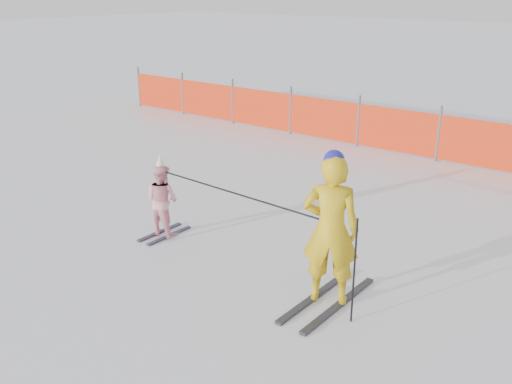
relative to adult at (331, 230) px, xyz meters
The scene contains 5 objects.
ground 1.77m from the adult, behind, with size 120.00×120.00×0.00m, color white.
adult is the anchor object (origin of this frame).
child 3.11m from the adult, behind, with size 0.57×0.89×1.31m.
ski_poles 0.92m from the adult, behind, with size 3.42×0.35×1.30m.
safety_fence 7.29m from the adult, 113.28° to the left, with size 16.98×0.06×1.25m.
Camera 1 is at (4.64, -5.31, 3.70)m, focal length 40.00 mm.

